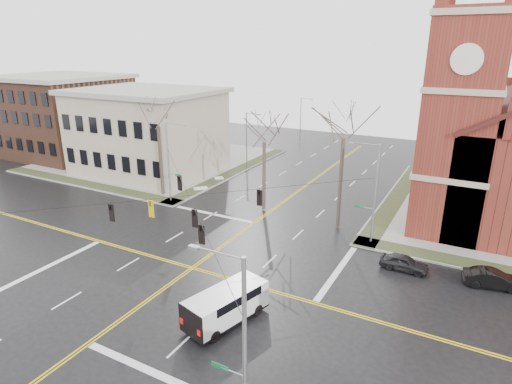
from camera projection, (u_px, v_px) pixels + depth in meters
The scene contains 18 objects.
ground at pixel (192, 268), 34.50m from camera, with size 120.00×120.00×0.00m, color black.
sidewalks at pixel (192, 267), 34.48m from camera, with size 80.00×80.00×0.17m.
road_markings at pixel (192, 268), 34.50m from camera, with size 100.00×100.00×0.01m.
civic_building_a at pixel (148, 133), 59.23m from camera, with size 18.00×14.00×11.00m, color #A29380.
civic_building_b at pixel (62, 117), 69.71m from camera, with size 18.00×16.00×12.00m, color brown.
signal_pole_ne at pixel (373, 191), 37.38m from camera, with size 2.75×0.22×9.00m.
signal_pole_nw at pixel (169, 160), 47.55m from camera, with size 2.75×0.22×9.00m.
signal_pole_se at pixel (241, 344), 18.24m from camera, with size 2.75×0.22×9.00m.
span_wires at pixel (188, 196), 32.49m from camera, with size 23.02×23.02×0.03m.
traffic_signals at pixel (184, 208), 32.18m from camera, with size 8.21×8.26×1.30m.
streetlight_north_a at pixel (247, 138), 61.13m from camera, with size 2.30×0.20×8.00m.
streetlight_north_b at pixel (301, 118), 77.78m from camera, with size 2.30×0.20×8.00m.
cargo_van at pixel (229, 302), 27.63m from camera, with size 3.72×6.17×2.21m.
parked_car_a at pixel (404, 263), 34.03m from camera, with size 1.50×3.73×1.27m, color black.
parked_car_b at pixel (493, 279), 31.57m from camera, with size 1.43×4.11×1.35m, color black.
tree_nw_far at pixel (158, 121), 48.51m from camera, with size 4.00×4.00×12.22m.
tree_nw_near at pixel (264, 137), 44.02m from camera, with size 4.00×4.00×11.09m.
tree_ne at pixel (344, 132), 39.09m from camera, with size 4.00×4.00×13.21m.
Camera 1 is at (19.07, -24.51, 17.04)m, focal length 30.00 mm.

